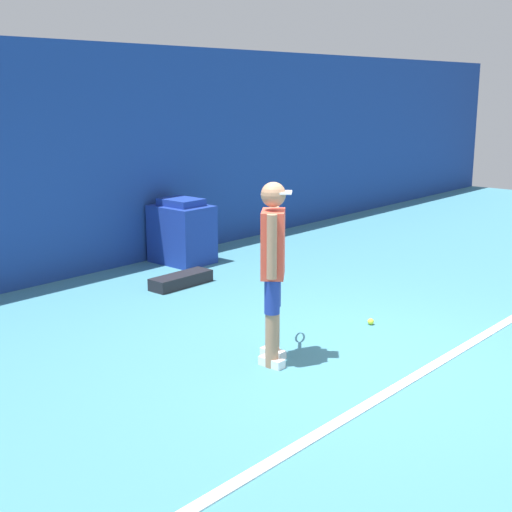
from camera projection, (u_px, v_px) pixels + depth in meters
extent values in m
plane|color=teal|center=(346.00, 357.00, 6.64)|extent=(24.00, 24.00, 0.00)
cube|color=navy|center=(65.00, 162.00, 9.11)|extent=(24.00, 0.10, 3.03)
cube|color=white|center=(415.00, 377.00, 6.17)|extent=(21.60, 0.10, 0.01)
cylinder|color=#A37556|center=(272.00, 340.00, 6.36)|extent=(0.12, 0.12, 0.50)
cylinder|color=navy|center=(272.00, 297.00, 6.27)|extent=(0.14, 0.14, 0.31)
cube|color=white|center=(272.00, 362.00, 6.41)|extent=(0.10, 0.24, 0.08)
cylinder|color=#A37556|center=(273.00, 332.00, 6.57)|extent=(0.12, 0.12, 0.50)
cylinder|color=navy|center=(273.00, 290.00, 6.48)|extent=(0.14, 0.14, 0.31)
cube|color=white|center=(273.00, 353.00, 6.62)|extent=(0.10, 0.24, 0.08)
cube|color=#E54C38|center=(273.00, 244.00, 6.27)|extent=(0.39, 0.36, 0.60)
sphere|color=#A37556|center=(273.00, 195.00, 6.17)|extent=(0.22, 0.22, 0.22)
cube|color=white|center=(285.00, 192.00, 6.16)|extent=(0.22, 0.20, 0.02)
cylinder|color=#A37556|center=(272.00, 247.00, 6.07)|extent=(0.09, 0.09, 0.56)
cylinder|color=#A37556|center=(274.00, 237.00, 6.46)|extent=(0.09, 0.09, 0.56)
cylinder|color=black|center=(275.00, 265.00, 6.62)|extent=(0.19, 0.15, 0.03)
torus|color=black|center=(276.00, 259.00, 6.86)|extent=(0.25, 0.19, 0.30)
sphere|color=#D1E533|center=(371.00, 322.00, 7.54)|extent=(0.07, 0.07, 0.07)
cube|color=navy|center=(182.00, 234.00, 10.16)|extent=(0.63, 0.82, 0.82)
cube|color=navy|center=(181.00, 202.00, 10.05)|extent=(0.44, 0.57, 0.10)
cube|color=black|center=(181.00, 280.00, 9.01)|extent=(0.87, 0.28, 0.15)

